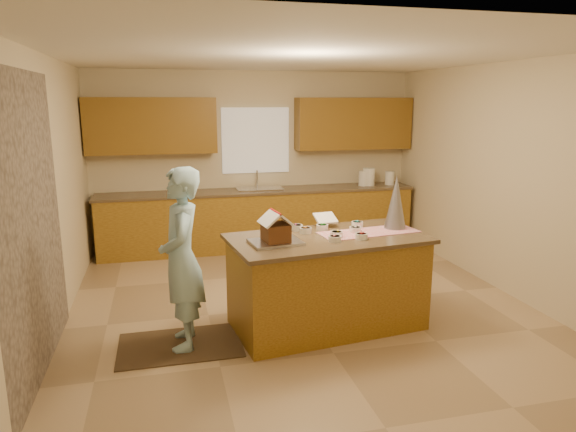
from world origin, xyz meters
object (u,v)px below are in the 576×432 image
object	(u,v)px
tinsel_tree	(396,202)
boy	(182,259)
island_base	(327,284)
gingerbread_house	(276,230)

from	to	relation	value
tinsel_tree	boy	distance (m)	2.26
island_base	gingerbread_house	world-z (taller)	gingerbread_house
tinsel_tree	boy	world-z (taller)	boy
tinsel_tree	gingerbread_house	xyz separation A→B (m)	(-1.34, -0.27, -0.15)
gingerbread_house	island_base	bearing A→B (deg)	12.38
boy	gingerbread_house	world-z (taller)	boy
tinsel_tree	boy	size ratio (longest dim) A/B	0.34
gingerbread_house	tinsel_tree	bearing A→B (deg)	11.48
island_base	boy	world-z (taller)	boy
island_base	boy	bearing A→B (deg)	176.85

